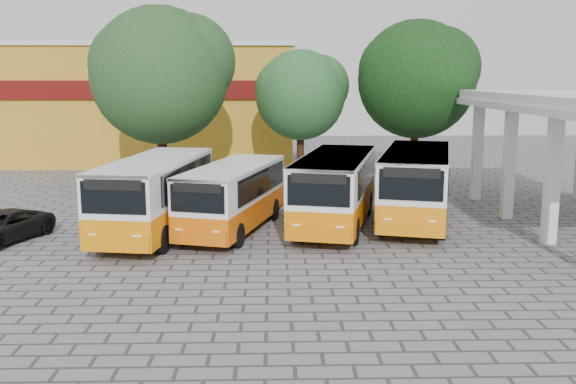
{
  "coord_description": "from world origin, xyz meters",
  "views": [
    {
      "loc": [
        -2.33,
        -20.92,
        6.1
      ],
      "look_at": [
        -1.71,
        4.39,
        1.5
      ],
      "focal_mm": 40.0,
      "sensor_mm": 36.0,
      "label": 1
    }
  ],
  "objects_px": {
    "bus_far_left": "(155,191)",
    "parked_car": "(2,227)",
    "bus_centre_left": "(233,193)",
    "bus_centre_right": "(336,186)",
    "bus_far_right": "(416,181)"
  },
  "relations": [
    {
      "from": "bus_far_left",
      "to": "parked_car",
      "type": "height_order",
      "value": "bus_far_left"
    },
    {
      "from": "bus_far_left",
      "to": "parked_car",
      "type": "relative_size",
      "value": 2.08
    },
    {
      "from": "bus_centre_left",
      "to": "parked_car",
      "type": "bearing_deg",
      "value": -154.49
    },
    {
      "from": "bus_centre_right",
      "to": "bus_far_left",
      "type": "bearing_deg",
      "value": -157.72
    },
    {
      "from": "bus_far_right",
      "to": "parked_car",
      "type": "bearing_deg",
      "value": -154.89
    },
    {
      "from": "bus_far_right",
      "to": "bus_centre_right",
      "type": "bearing_deg",
      "value": -152.25
    },
    {
      "from": "bus_centre_left",
      "to": "bus_far_right",
      "type": "height_order",
      "value": "bus_far_right"
    },
    {
      "from": "bus_centre_right",
      "to": "bus_far_right",
      "type": "relative_size",
      "value": 0.96
    },
    {
      "from": "bus_far_right",
      "to": "parked_car",
      "type": "height_order",
      "value": "bus_far_right"
    },
    {
      "from": "bus_centre_left",
      "to": "bus_centre_right",
      "type": "distance_m",
      "value": 4.15
    },
    {
      "from": "bus_far_left",
      "to": "bus_centre_left",
      "type": "xyz_separation_m",
      "value": [
        2.97,
        0.46,
        -0.18
      ]
    },
    {
      "from": "bus_centre_left",
      "to": "bus_centre_right",
      "type": "bearing_deg",
      "value": 24.1
    },
    {
      "from": "bus_centre_right",
      "to": "parked_car",
      "type": "bearing_deg",
      "value": -156.99
    },
    {
      "from": "bus_far_left",
      "to": "bus_far_right",
      "type": "relative_size",
      "value": 0.95
    },
    {
      "from": "bus_far_left",
      "to": "parked_car",
      "type": "distance_m",
      "value": 5.75
    }
  ]
}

